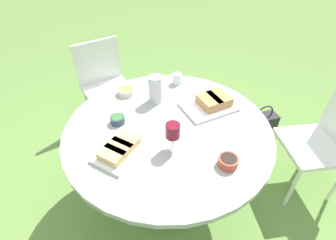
{
  "coord_description": "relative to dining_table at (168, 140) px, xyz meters",
  "views": [
    {
      "loc": [
        0.39,
        1.19,
        1.87
      ],
      "look_at": [
        0.0,
        0.0,
        0.83
      ],
      "focal_mm": 28.0,
      "sensor_mm": 36.0,
      "label": 1
    }
  ],
  "objects": [
    {
      "name": "bowl_fries",
      "position": [
        0.18,
        -0.46,
        0.14
      ],
      "size": [
        0.12,
        0.12,
        0.05
      ],
      "color": "beige",
      "rests_on": "dining_table"
    },
    {
      "name": "cup_water_near",
      "position": [
        -0.23,
        -0.48,
        0.16
      ],
      "size": [
        0.07,
        0.07,
        0.08
      ],
      "color": "silver",
      "rests_on": "dining_table"
    },
    {
      "name": "chair_near_left",
      "position": [
        -1.16,
        0.22,
        -0.13
      ],
      "size": [
        0.49,
        0.51,
        0.89
      ],
      "color": "silver",
      "rests_on": "ground_plane"
    },
    {
      "name": "bowl_olives",
      "position": [
        -0.21,
        0.4,
        0.15
      ],
      "size": [
        0.11,
        0.11,
        0.05
      ],
      "color": "#B74733",
      "rests_on": "dining_table"
    },
    {
      "name": "platter_charcuterie",
      "position": [
        -0.36,
        -0.11,
        0.15
      ],
      "size": [
        0.39,
        0.3,
        0.08
      ],
      "color": "white",
      "rests_on": "dining_table"
    },
    {
      "name": "chair_near_right",
      "position": [
        0.28,
        -1.12,
        -0.13
      ],
      "size": [
        0.53,
        0.52,
        0.89
      ],
      "color": "silver",
      "rests_on": "ground_plane"
    },
    {
      "name": "bowl_salad",
      "position": [
        0.29,
        -0.15,
        0.14
      ],
      "size": [
        0.09,
        0.09,
        0.05
      ],
      "color": "#334256",
      "rests_on": "dining_table"
    },
    {
      "name": "dining_table",
      "position": [
        0.0,
        0.0,
        0.0
      ],
      "size": [
        1.32,
        1.32,
        0.77
      ],
      "color": "#4C4C51",
      "rests_on": "ground_plane"
    },
    {
      "name": "wine_glass",
      "position": [
        0.03,
        0.18,
        0.25
      ],
      "size": [
        0.08,
        0.08,
        0.18
      ],
      "color": "silver",
      "rests_on": "dining_table"
    },
    {
      "name": "platter_bread_main",
      "position": [
        0.33,
        0.13,
        0.15
      ],
      "size": [
        0.35,
        0.35,
        0.07
      ],
      "color": "white",
      "rests_on": "dining_table"
    },
    {
      "name": "water_pitcher",
      "position": [
        -0.01,
        -0.3,
        0.22
      ],
      "size": [
        0.1,
        0.09,
        0.2
      ],
      "color": "silver",
      "rests_on": "dining_table"
    },
    {
      "name": "handbag",
      "position": [
        -1.14,
        -0.43,
        -0.53
      ],
      "size": [
        0.3,
        0.14,
        0.37
      ],
      "color": "#232328",
      "rests_on": "ground_plane"
    },
    {
      "name": "ground_plane",
      "position": [
        0.0,
        0.0,
        -0.65
      ],
      "size": [
        40.0,
        40.0,
        0.0
      ],
      "primitive_type": "plane",
      "color": "#668E42"
    }
  ]
}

